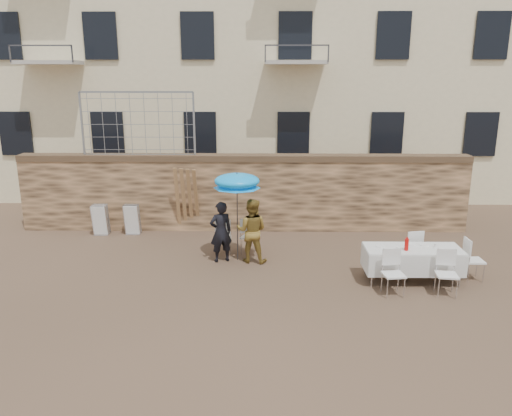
{
  "coord_description": "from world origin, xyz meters",
  "views": [
    {
      "loc": [
        0.56,
        -9.25,
        4.46
      ],
      "look_at": [
        0.4,
        2.2,
        1.4
      ],
      "focal_mm": 35.0,
      "sensor_mm": 36.0,
      "label": 1
    }
  ],
  "objects_px": {
    "banquet_table": "(413,250)",
    "table_chair_back": "(411,248)",
    "umbrella": "(237,184)",
    "table_chair_side": "(474,259)",
    "man_suit": "(221,232)",
    "couple_chair_right": "(250,236)",
    "table_chair_front_left": "(394,273)",
    "soda_bottle": "(407,245)",
    "chair_stack_left": "(102,218)",
    "chair_stack_right": "(133,218)",
    "table_chair_front_right": "(447,274)",
    "couple_chair_left": "(223,236)",
    "woman_dress": "(252,231)"
  },
  "relations": [
    {
      "from": "man_suit",
      "to": "table_chair_back",
      "type": "xyz_separation_m",
      "value": [
        4.54,
        -0.36,
        -0.28
      ]
    },
    {
      "from": "table_chair_front_left",
      "to": "table_chair_back",
      "type": "distance_m",
      "value": 1.74
    },
    {
      "from": "table_chair_side",
      "to": "man_suit",
      "type": "bearing_deg",
      "value": 78.64
    },
    {
      "from": "umbrella",
      "to": "table_chair_front_right",
      "type": "relative_size",
      "value": 2.14
    },
    {
      "from": "woman_dress",
      "to": "table_chair_side",
      "type": "distance_m",
      "value": 5.11
    },
    {
      "from": "soda_bottle",
      "to": "banquet_table",
      "type": "bearing_deg",
      "value": 36.87
    },
    {
      "from": "umbrella",
      "to": "table_chair_side",
      "type": "distance_m",
      "value": 5.66
    },
    {
      "from": "woman_dress",
      "to": "table_chair_front_right",
      "type": "xyz_separation_m",
      "value": [
        4.09,
        -1.91,
        -0.31
      ]
    },
    {
      "from": "banquet_table",
      "to": "table_chair_back",
      "type": "xyz_separation_m",
      "value": [
        0.2,
        0.8,
        -0.25
      ]
    },
    {
      "from": "chair_stack_left",
      "to": "banquet_table",
      "type": "bearing_deg",
      "value": -22.65
    },
    {
      "from": "woman_dress",
      "to": "table_chair_side",
      "type": "bearing_deg",
      "value": 178.68
    },
    {
      "from": "umbrella",
      "to": "table_chair_front_left",
      "type": "relative_size",
      "value": 2.14
    },
    {
      "from": "banquet_table",
      "to": "table_chair_back",
      "type": "bearing_deg",
      "value": 75.96
    },
    {
      "from": "couple_chair_left",
      "to": "woman_dress",
      "type": "bearing_deg",
      "value": 138.49
    },
    {
      "from": "couple_chair_right",
      "to": "table_chair_front_left",
      "type": "xyz_separation_m",
      "value": [
        3.04,
        -2.46,
        0.0
      ]
    },
    {
      "from": "chair_stack_left",
      "to": "soda_bottle",
      "type": "bearing_deg",
      "value": -24.1
    },
    {
      "from": "umbrella",
      "to": "chair_stack_left",
      "type": "bearing_deg",
      "value": 152.77
    },
    {
      "from": "man_suit",
      "to": "table_chair_side",
      "type": "height_order",
      "value": "man_suit"
    },
    {
      "from": "banquet_table",
      "to": "chair_stack_left",
      "type": "distance_m",
      "value": 8.64
    },
    {
      "from": "table_chair_back",
      "to": "couple_chair_left",
      "type": "bearing_deg",
      "value": -22.42
    },
    {
      "from": "chair_stack_right",
      "to": "couple_chair_left",
      "type": "bearing_deg",
      "value": -30.75
    },
    {
      "from": "banquet_table",
      "to": "chair_stack_right",
      "type": "distance_m",
      "value": 7.82
    },
    {
      "from": "umbrella",
      "to": "table_chair_back",
      "type": "xyz_separation_m",
      "value": [
        4.14,
        -0.46,
        -1.46
      ]
    },
    {
      "from": "woman_dress",
      "to": "chair_stack_right",
      "type": "height_order",
      "value": "woman_dress"
    },
    {
      "from": "umbrella",
      "to": "couple_chair_left",
      "type": "relative_size",
      "value": 2.14
    },
    {
      "from": "couple_chair_right",
      "to": "table_chair_front_right",
      "type": "xyz_separation_m",
      "value": [
        4.14,
        -2.46,
        0.0
      ]
    },
    {
      "from": "chair_stack_left",
      "to": "table_chair_side",
      "type": "bearing_deg",
      "value": -19.0
    },
    {
      "from": "man_suit",
      "to": "soda_bottle",
      "type": "height_order",
      "value": "man_suit"
    },
    {
      "from": "banquet_table",
      "to": "woman_dress",
      "type": "bearing_deg",
      "value": 162.19
    },
    {
      "from": "woman_dress",
      "to": "table_chair_front_left",
      "type": "xyz_separation_m",
      "value": [
        2.99,
        -1.91,
        -0.31
      ]
    },
    {
      "from": "table_chair_front_left",
      "to": "chair_stack_left",
      "type": "bearing_deg",
      "value": 144.28
    },
    {
      "from": "couple_chair_right",
      "to": "banquet_table",
      "type": "relative_size",
      "value": 0.46
    },
    {
      "from": "chair_stack_left",
      "to": "woman_dress",
      "type": "bearing_deg",
      "value": -26.4
    },
    {
      "from": "banquet_table",
      "to": "chair_stack_left",
      "type": "height_order",
      "value": "chair_stack_left"
    },
    {
      "from": "man_suit",
      "to": "chair_stack_left",
      "type": "distance_m",
      "value": 4.24
    },
    {
      "from": "soda_bottle",
      "to": "table_chair_front_right",
      "type": "bearing_deg",
      "value": -40.6
    },
    {
      "from": "woman_dress",
      "to": "chair_stack_right",
      "type": "relative_size",
      "value": 1.73
    },
    {
      "from": "chair_stack_left",
      "to": "chair_stack_right",
      "type": "relative_size",
      "value": 1.0
    },
    {
      "from": "couple_chair_right",
      "to": "couple_chair_left",
      "type": "bearing_deg",
      "value": 19.52
    },
    {
      "from": "man_suit",
      "to": "woman_dress",
      "type": "relative_size",
      "value": 0.96
    },
    {
      "from": "soda_bottle",
      "to": "table_chair_back",
      "type": "xyz_separation_m",
      "value": [
        0.4,
        0.95,
        -0.43
      ]
    },
    {
      "from": "couple_chair_right",
      "to": "chair_stack_left",
      "type": "height_order",
      "value": "couple_chair_right"
    },
    {
      "from": "table_chair_back",
      "to": "chair_stack_right",
      "type": "relative_size",
      "value": 1.04
    },
    {
      "from": "chair_stack_left",
      "to": "table_chair_front_right",
      "type": "bearing_deg",
      "value": -25.7
    },
    {
      "from": "soda_bottle",
      "to": "chair_stack_right",
      "type": "relative_size",
      "value": 0.28
    },
    {
      "from": "man_suit",
      "to": "couple_chair_right",
      "type": "distance_m",
      "value": 0.93
    },
    {
      "from": "woman_dress",
      "to": "table_chair_back",
      "type": "relative_size",
      "value": 1.65
    },
    {
      "from": "couple_chair_right",
      "to": "table_chair_back",
      "type": "xyz_separation_m",
      "value": [
        3.84,
        -0.91,
        0.0
      ]
    },
    {
      "from": "woman_dress",
      "to": "soda_bottle",
      "type": "distance_m",
      "value": 3.64
    },
    {
      "from": "umbrella",
      "to": "couple_chair_left",
      "type": "height_order",
      "value": "umbrella"
    }
  ]
}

